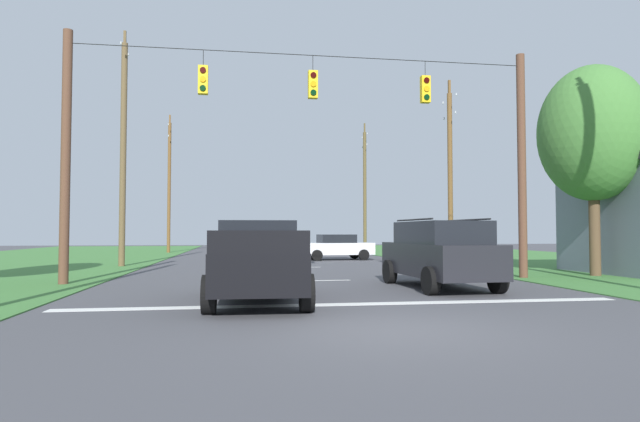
% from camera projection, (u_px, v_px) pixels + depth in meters
% --- Properties ---
extents(ground_plane, '(120.00, 120.00, 0.00)m').
position_uv_depth(ground_plane, '(389.00, 329.00, 9.03)').
color(ground_plane, '#47474C').
extents(shoulder_grass_right, '(16.00, 80.00, 0.03)m').
position_uv_depth(shoulder_grass_right, '(596.00, 265.00, 26.10)').
color(shoulder_grass_right, '#3F7838').
rests_on(shoulder_grass_right, ground).
extents(stop_bar_stripe, '(13.20, 0.45, 0.01)m').
position_uv_depth(stop_bar_stripe, '(351.00, 304.00, 12.15)').
color(stop_bar_stripe, white).
rests_on(stop_bar_stripe, ground).
extents(lane_dash_0, '(2.50, 0.15, 0.01)m').
position_uv_depth(lane_dash_0, '(314.00, 280.00, 18.08)').
color(lane_dash_0, white).
rests_on(lane_dash_0, ground).
extents(lane_dash_1, '(2.50, 0.15, 0.01)m').
position_uv_depth(lane_dash_1, '(294.00, 267.00, 24.85)').
color(lane_dash_1, white).
rests_on(lane_dash_1, ground).
extents(lane_dash_2, '(2.50, 0.15, 0.01)m').
position_uv_depth(lane_dash_2, '(280.00, 258.00, 33.16)').
color(lane_dash_2, white).
rests_on(lane_dash_2, ground).
extents(overhead_signal_span, '(15.92, 0.31, 8.17)m').
position_uv_depth(overhead_signal_span, '(310.00, 150.00, 17.95)').
color(overhead_signal_span, brown).
rests_on(overhead_signal_span, ground).
extents(pickup_truck, '(2.39, 5.45, 1.95)m').
position_uv_depth(pickup_truck, '(258.00, 261.00, 12.77)').
color(pickup_truck, black).
rests_on(pickup_truck, ground).
extents(suv_black, '(2.42, 4.89, 2.05)m').
position_uv_depth(suv_black, '(439.00, 252.00, 15.69)').
color(suv_black, black).
rests_on(suv_black, ground).
extents(distant_car_crossing_white, '(4.44, 2.32, 1.52)m').
position_uv_depth(distant_car_crossing_white, '(336.00, 247.00, 31.60)').
color(distant_car_crossing_white, silver).
rests_on(distant_car_crossing_white, ground).
extents(utility_pole_mid_right, '(0.26, 1.87, 9.77)m').
position_uv_depth(utility_pole_mid_right, '(450.00, 172.00, 27.89)').
color(utility_pole_mid_right, brown).
rests_on(utility_pole_mid_right, ground).
extents(utility_pole_far_right, '(0.29, 1.99, 11.20)m').
position_uv_depth(utility_pole_far_right, '(365.00, 188.00, 45.97)').
color(utility_pole_far_right, brown).
rests_on(utility_pole_far_right, ground).
extents(utility_pole_mid_left, '(0.29, 1.70, 11.51)m').
position_uv_depth(utility_pole_mid_left, '(123.00, 151.00, 25.51)').
color(utility_pole_mid_left, brown).
rests_on(utility_pole_mid_left, ground).
extents(utility_pole_far_left, '(0.26, 1.76, 11.13)m').
position_uv_depth(utility_pole_far_left, '(169.00, 183.00, 42.29)').
color(utility_pole_far_left, brown).
rests_on(utility_pole_far_left, ground).
extents(tree_roadside_far_right, '(3.97, 3.97, 8.01)m').
position_uv_depth(tree_roadside_far_right, '(593.00, 134.00, 19.99)').
color(tree_roadside_far_right, brown).
rests_on(tree_roadside_far_right, ground).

